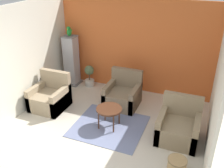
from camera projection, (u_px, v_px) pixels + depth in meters
ground_plane at (79, 163)px, 4.81m from camera, size 20.00×20.00×0.00m
wall_back_accent at (135, 46)px, 7.04m from camera, size 4.56×0.06×2.66m
wall_left at (31, 55)px, 6.37m from camera, size 0.06×3.36×2.66m
wall_right at (219, 85)px, 4.87m from camera, size 0.06×3.36×2.66m
area_rug at (109, 126)px, 5.88m from camera, size 1.62×1.49×0.01m
coffee_table at (109, 110)px, 5.69m from camera, size 0.59×0.59×0.50m
armchair_left at (50, 97)px, 6.53m from camera, size 0.85×0.85×0.93m
armchair_right at (178, 127)px, 5.36m from camera, size 0.85×0.85×0.93m
armchair_middle at (123, 95)px, 6.64m from camera, size 0.85×0.85×0.93m
birdcage at (71, 61)px, 7.60m from camera, size 0.45×0.45×1.54m
parrot at (69, 31)px, 7.20m from camera, size 0.14×0.24×0.29m
potted_plant at (89, 75)px, 7.63m from camera, size 0.31×0.29×0.67m
wicker_basket at (177, 164)px, 4.60m from camera, size 0.36×0.36×0.25m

